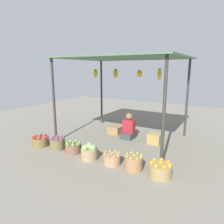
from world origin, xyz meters
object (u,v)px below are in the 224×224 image
at_px(basket_purple_onions, 58,143).
at_px(wooden_crate_stacked_rear, 154,139).
at_px(basket_cabbages, 89,152).
at_px(basket_limes, 134,163).
at_px(basket_oranges, 160,170).
at_px(basket_red_apples, 41,141).
at_px(basket_green_apples, 73,148).
at_px(basket_potatoes, 112,159).
at_px(wooden_crate_near_vendor, 115,130).
at_px(vendor_person, 129,129).

bearing_deg(basket_purple_onions, wooden_crate_stacked_rear, 39.05).
relative_size(basket_cabbages, wooden_crate_stacked_rear, 1.13).
bearing_deg(basket_limes, basket_oranges, -2.12).
height_order(basket_red_apples, basket_oranges, basket_oranges).
bearing_deg(basket_green_apples, basket_cabbages, -9.51).
relative_size(basket_limes, wooden_crate_stacked_rear, 1.08).
bearing_deg(basket_oranges, basket_green_apples, 178.75).
xyz_separation_m(basket_green_apples, basket_potatoes, (1.17, -0.04, -0.01)).
bearing_deg(wooden_crate_near_vendor, basket_oranges, -42.05).
relative_size(basket_red_apples, basket_limes, 1.17).
xyz_separation_m(basket_red_apples, basket_green_apples, (1.10, 0.10, -0.00)).
distance_m(vendor_person, basket_limes, 1.99).
distance_m(basket_red_apples, basket_purple_onions, 0.58).
height_order(basket_potatoes, wooden_crate_stacked_rear, wooden_crate_stacked_rear).
relative_size(basket_red_apples, basket_potatoes, 1.12).
bearing_deg(wooden_crate_near_vendor, wooden_crate_stacked_rear, -8.25).
bearing_deg(basket_purple_onions, basket_green_apples, 3.44).
distance_m(basket_red_apples, basket_green_apples, 1.10).
distance_m(basket_limes, wooden_crate_near_vendor, 2.45).
distance_m(basket_cabbages, wooden_crate_near_vendor, 2.01).
bearing_deg(basket_limes, basket_purple_onions, -179.93).
distance_m(vendor_person, basket_purple_onions, 2.14).
bearing_deg(basket_limes, basket_cabbages, -176.51).
bearing_deg(vendor_person, basket_potatoes, -75.76).
distance_m(basket_purple_onions, basket_oranges, 2.80).
bearing_deg(basket_cabbages, wooden_crate_near_vendor, 102.24).
distance_m(vendor_person, basket_potatoes, 1.81).
bearing_deg(wooden_crate_near_vendor, basket_limes, -50.80).
bearing_deg(basket_red_apples, basket_potatoes, 1.46).
distance_m(wooden_crate_near_vendor, wooden_crate_stacked_rear, 1.43).
distance_m(basket_green_apples, basket_limes, 1.70).
bearing_deg(basket_green_apples, basket_potatoes, -2.00).
bearing_deg(wooden_crate_stacked_rear, basket_potatoes, -103.12).
height_order(basket_red_apples, basket_potatoes, basket_red_apples).
xyz_separation_m(basket_red_apples, wooden_crate_near_vendor, (1.25, 1.97, -0.00)).
xyz_separation_m(basket_potatoes, wooden_crate_stacked_rear, (0.40, 1.71, 0.03)).
relative_size(basket_purple_onions, wooden_crate_stacked_rear, 1.11).
bearing_deg(basket_green_apples, basket_oranges, -1.25).
relative_size(basket_cabbages, wooden_crate_near_vendor, 1.01).
bearing_deg(basket_red_apples, basket_limes, 1.44).
height_order(basket_cabbages, basket_potatoes, basket_cabbages).
height_order(vendor_person, basket_cabbages, vendor_person).
distance_m(vendor_person, wooden_crate_stacked_rear, 0.85).
height_order(vendor_person, wooden_crate_near_vendor, vendor_person).
relative_size(basket_potatoes, basket_limes, 1.05).
relative_size(basket_purple_onions, basket_potatoes, 0.98).
xyz_separation_m(wooden_crate_near_vendor, wooden_crate_stacked_rear, (1.42, -0.21, 0.02)).
bearing_deg(basket_green_apples, wooden_crate_stacked_rear, 46.65).
distance_m(vendor_person, basket_cabbages, 1.81).
relative_size(basket_oranges, wooden_crate_stacked_rear, 1.25).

